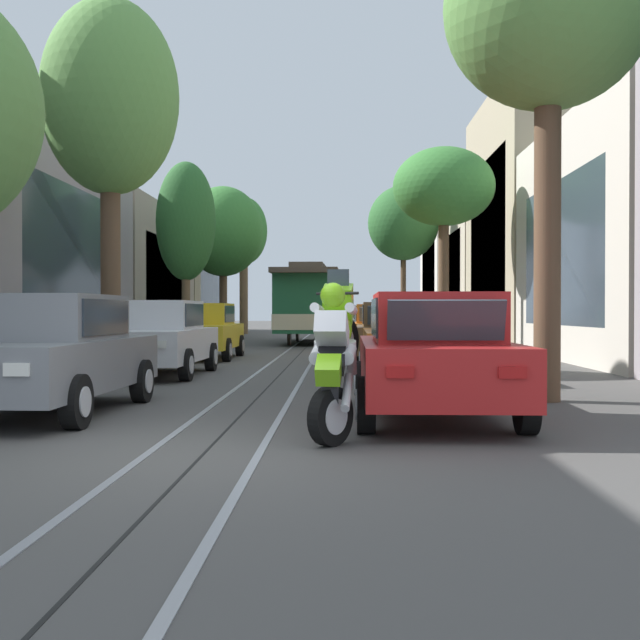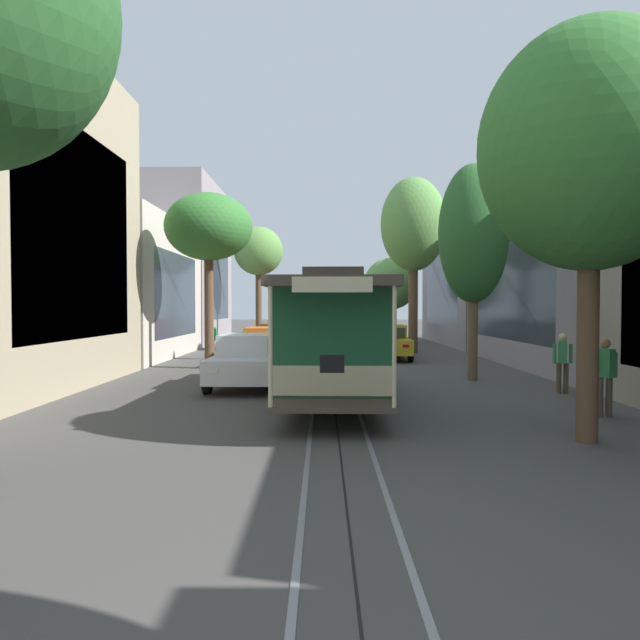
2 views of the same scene
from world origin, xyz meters
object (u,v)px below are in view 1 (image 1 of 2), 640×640
(street_tree_kerb_left_second, at_px, (110,100))
(parked_car_orange_second_right, at_px, (411,340))
(street_tree_kerb_left_fourth, at_px, (223,232))
(pedestrian_crossing_far, at_px, (156,321))
(parked_car_brown_mid_right, at_px, (392,333))
(street_tree_kerb_left_far, at_px, (244,233))
(motorcycle_with_rider, at_px, (335,349))
(cable_car_trolley, at_px, (310,304))
(pedestrian_on_right_pavement, at_px, (184,319))
(parked_car_red_near_right, at_px, (434,355))
(parked_car_white_fifth_right, at_px, (373,325))
(parked_car_yellow_mid_left, at_px, (203,331))
(parked_car_white_second_left, at_px, (159,338))
(parked_car_grey_near_left, at_px, (49,353))
(street_tree_kerb_left_mid, at_px, (186,223))
(street_tree_kerb_right_near, at_px, (548,12))
(pedestrian_on_left_pavement, at_px, (484,325))
(street_tree_kerb_right_mid, at_px, (403,224))
(street_tree_kerb_right_second, at_px, (444,189))
(parked_car_orange_fourth_right, at_px, (379,328))

(street_tree_kerb_left_second, bearing_deg, parked_car_orange_second_right, -27.55)
(street_tree_kerb_left_fourth, relative_size, pedestrian_crossing_far, 4.44)
(pedestrian_crossing_far, bearing_deg, parked_car_brown_mid_right, -53.63)
(street_tree_kerb_left_far, bearing_deg, parked_car_brown_mid_right, -74.96)
(parked_car_orange_second_right, bearing_deg, street_tree_kerb_left_second, 152.45)
(parked_car_brown_mid_right, bearing_deg, motorcycle_with_rider, -96.59)
(cable_car_trolley, bearing_deg, pedestrian_on_right_pavement, 157.09)
(parked_car_red_near_right, relative_size, parked_car_white_fifth_right, 1.00)
(parked_car_yellow_mid_left, xyz_separation_m, parked_car_brown_mid_right, (5.25, -2.16, 0.00))
(parked_car_orange_second_right, bearing_deg, street_tree_kerb_left_fourth, 107.42)
(parked_car_white_second_left, distance_m, pedestrian_crossing_far, 16.40)
(parked_car_grey_near_left, distance_m, street_tree_kerb_left_mid, 19.92)
(pedestrian_on_right_pavement, bearing_deg, cable_car_trolley, -22.91)
(street_tree_kerb_left_fourth, distance_m, street_tree_kerb_right_near, 27.65)
(parked_car_white_fifth_right, xyz_separation_m, street_tree_kerb_left_far, (-7.08, 15.41, 5.22))
(motorcycle_with_rider, bearing_deg, street_tree_kerb_right_near, 48.59)
(pedestrian_on_left_pavement, bearing_deg, cable_car_trolley, 116.45)
(parked_car_red_near_right, height_order, street_tree_kerb_left_far, street_tree_kerb_left_far)
(street_tree_kerb_right_mid, relative_size, motorcycle_with_rider, 4.32)
(street_tree_kerb_left_second, xyz_separation_m, motorcycle_with_rider, (5.58, -10.79, -5.56))
(street_tree_kerb_left_mid, bearing_deg, pedestrian_on_left_pavement, -36.06)
(cable_car_trolley, height_order, pedestrian_crossing_far, cable_car_trolley)
(street_tree_kerb_right_mid, xyz_separation_m, cable_car_trolley, (-4.59, -8.25, -4.32))
(motorcycle_with_rider, bearing_deg, street_tree_kerb_right_second, 79.02)
(parked_car_brown_mid_right, xyz_separation_m, cable_car_trolley, (-2.61, 13.08, 0.86))
(pedestrian_on_right_pavement, bearing_deg, street_tree_kerb_left_mid, -77.85)
(parked_car_red_near_right, relative_size, pedestrian_on_right_pavement, 2.54)
(street_tree_kerb_right_mid, bearing_deg, street_tree_kerb_right_second, -89.54)
(parked_car_grey_near_left, xyz_separation_m, street_tree_kerb_left_mid, (-2.02, 19.43, 3.93))
(pedestrian_on_left_pavement, xyz_separation_m, pedestrian_crossing_far, (-11.76, 9.96, -0.02))
(parked_car_brown_mid_right, height_order, street_tree_kerb_left_mid, street_tree_kerb_left_mid)
(parked_car_red_near_right, bearing_deg, parked_car_white_second_left, 127.70)
(parked_car_orange_second_right, xyz_separation_m, motorcycle_with_rider, (-1.43, -7.13, 0.16))
(parked_car_red_near_right, height_order, parked_car_orange_second_right, same)
(parked_car_white_second_left, bearing_deg, pedestrian_on_right_pavement, 99.84)
(parked_car_white_second_left, height_order, street_tree_kerb_left_second, street_tree_kerb_left_second)
(cable_car_trolley, bearing_deg, street_tree_kerb_right_mid, 60.92)
(parked_car_red_near_right, xyz_separation_m, parked_car_orange_fourth_right, (0.08, 15.84, 0.00))
(parked_car_orange_fourth_right, relative_size, street_tree_kerb_left_second, 0.49)
(parked_car_grey_near_left, xyz_separation_m, parked_car_brown_mid_right, (5.19, 9.89, 0.00))
(parked_car_brown_mid_right, xyz_separation_m, parked_car_orange_fourth_right, (-0.06, 5.61, 0.00))
(cable_car_trolley, distance_m, pedestrian_on_right_pavement, 6.44)
(parked_car_yellow_mid_left, relative_size, pedestrian_on_left_pavement, 2.56)
(pedestrian_on_right_pavement, bearing_deg, motorcycle_with_rider, -75.43)
(parked_car_white_fifth_right, height_order, street_tree_kerb_right_near, street_tree_kerb_right_near)
(parked_car_orange_fourth_right, xyz_separation_m, street_tree_kerb_left_fourth, (-6.99, 12.27, 4.41))
(parked_car_yellow_mid_left, height_order, street_tree_kerb_right_mid, street_tree_kerb_right_mid)
(street_tree_kerb_right_second, height_order, pedestrian_on_right_pavement, street_tree_kerb_right_second)
(parked_car_orange_second_right, bearing_deg, motorcycle_with_rider, -101.35)
(parked_car_white_fifth_right, height_order, motorcycle_with_rider, motorcycle_with_rider)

